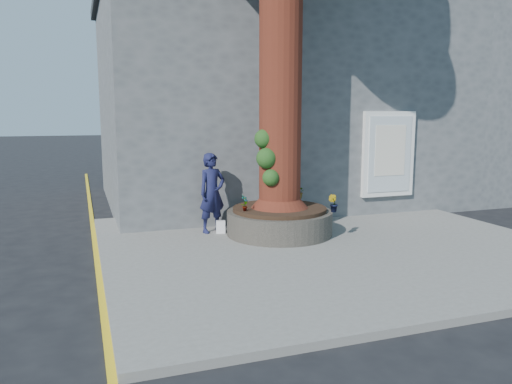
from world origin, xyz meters
name	(u,v)px	position (x,y,z in m)	size (l,w,h in m)	color
ground	(280,269)	(0.00, 0.00, 0.00)	(120.00, 120.00, 0.00)	black
pavement	(329,245)	(1.50, 1.00, 0.06)	(9.00, 8.00, 0.12)	slate
yellow_line	(98,271)	(-3.05, 1.00, 0.00)	(0.10, 30.00, 0.01)	yellow
stone_shop	(268,100)	(2.50, 7.20, 3.16)	(10.30, 8.30, 6.30)	#515557
neighbour_shop	(469,107)	(10.50, 7.20, 3.00)	(6.00, 8.00, 6.00)	#515557
planter	(279,221)	(0.80, 2.00, 0.41)	(2.30, 2.30, 0.60)	black
man	(212,193)	(-0.54, 2.68, 1.00)	(0.65, 0.42, 1.77)	#16193E
woman	(266,181)	(1.03, 3.48, 1.09)	(0.94, 0.73, 1.94)	#A09E99
shopping_bag	(221,227)	(-0.39, 2.51, 0.26)	(0.20, 0.12, 0.28)	white
plant_a	(245,203)	(-0.05, 1.85, 0.89)	(0.18, 0.12, 0.34)	gray
plant_b	(333,203)	(1.65, 1.15, 0.90)	(0.20, 0.19, 0.36)	gray
plant_c	(264,196)	(0.61, 2.49, 0.91)	(0.21, 0.21, 0.37)	gray
plant_d	(299,192)	(1.65, 2.85, 0.89)	(0.31, 0.27, 0.34)	gray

